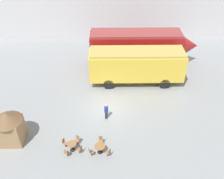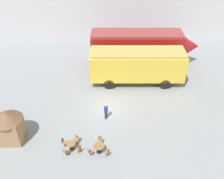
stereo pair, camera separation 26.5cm
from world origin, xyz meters
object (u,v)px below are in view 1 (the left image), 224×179
cafe_table_mid (72,145)px  passenger_coach_vintage (137,64)px  cafe_chair_0 (109,152)px  streamlined_locomotive (142,45)px  visitor_person (106,111)px  cafe_table_near (100,147)px  ticket_kiosk (9,126)px

cafe_table_mid → passenger_coach_vintage: bearing=58.2°
cafe_chair_0 → streamlined_locomotive: bearing=-73.0°
cafe_table_mid → visitor_person: 4.48m
passenger_coach_vintage → visitor_person: bearing=-118.7°
passenger_coach_vintage → visitor_person: 6.68m
streamlined_locomotive → visitor_person: 10.53m
cafe_table_mid → visitor_person: (2.64, 3.60, 0.32)m
cafe_table_near → ticket_kiosk: size_ratio=0.28×
cafe_chair_0 → visitor_person: size_ratio=0.55×
visitor_person → ticket_kiosk: size_ratio=0.53×
cafe_table_mid → ticket_kiosk: bearing=167.6°
visitor_person → cafe_chair_0: bearing=-87.5°
cafe_table_near → cafe_chair_0: cafe_chair_0 is taller
cafe_table_mid → ticket_kiosk: 5.15m
streamlined_locomotive → visitor_person: (-4.17, -9.54, -1.58)m
streamlined_locomotive → cafe_table_mid: bearing=-117.4°
cafe_table_mid → streamlined_locomotive: bearing=62.6°
cafe_chair_0 → ticket_kiosk: 8.02m
visitor_person → ticket_kiosk: ticket_kiosk is taller
cafe_table_near → cafe_chair_0: bearing=-33.0°
cafe_table_mid → cafe_chair_0: cafe_chair_0 is taller
cafe_table_near → cafe_table_mid: size_ratio=1.12×
cafe_table_near → cafe_chair_0: (0.66, -0.43, -0.04)m
streamlined_locomotive → cafe_table_near: streamlined_locomotive is taller
cafe_table_mid → visitor_person: bearing=53.8°
passenger_coach_vintage → streamlined_locomotive: bearing=74.9°
passenger_coach_vintage → ticket_kiosk: size_ratio=3.24×
cafe_table_near → visitor_person: visitor_person is taller
streamlined_locomotive → cafe_table_near: size_ratio=14.93×
streamlined_locomotive → cafe_table_near: 14.28m
cafe_table_near → cafe_table_mid: bearing=173.7°
streamlined_locomotive → cafe_table_mid: streamlined_locomotive is taller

